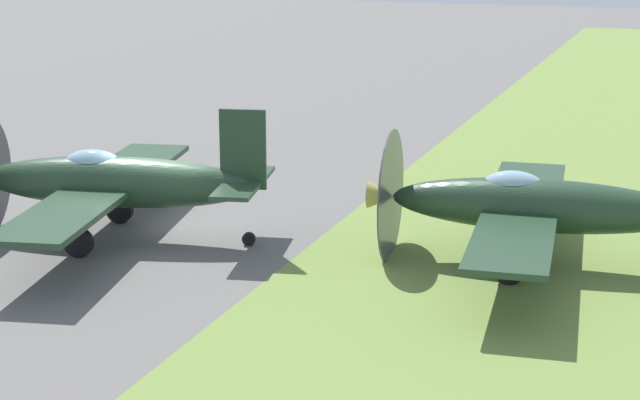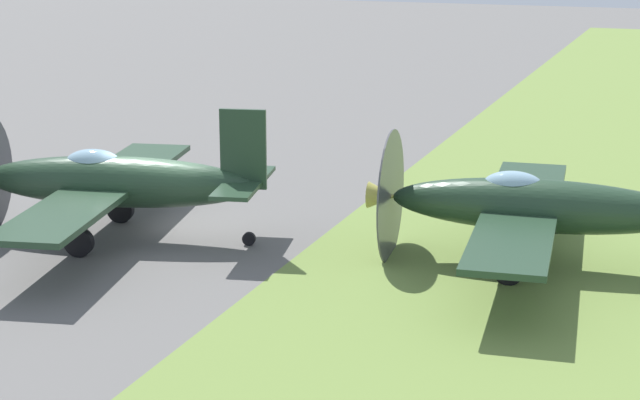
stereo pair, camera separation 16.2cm
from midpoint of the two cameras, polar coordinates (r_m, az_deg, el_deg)
ground_plane at (r=28.07m, az=-7.85°, el=-1.87°), size 160.00×160.00×0.00m
grass_verge at (r=25.19m, az=11.10°, el=-3.96°), size 120.00×11.00×0.01m
airplane_lead at (r=27.57m, az=-10.91°, el=0.97°), size 10.28×8.21×3.64m
airplane_wingman at (r=25.48m, az=11.45°, el=-0.30°), size 9.94×7.88×3.53m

